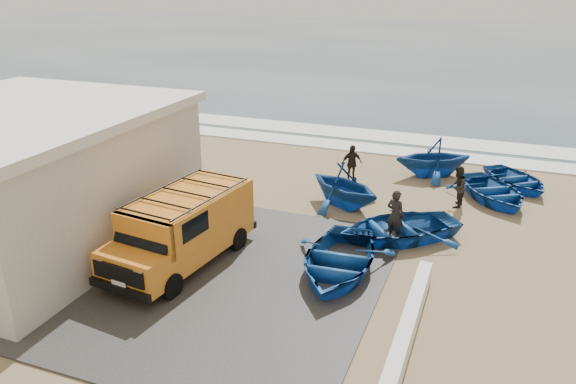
% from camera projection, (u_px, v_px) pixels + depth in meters
% --- Properties ---
extents(ground, '(160.00, 160.00, 0.00)m').
position_uv_depth(ground, '(264.00, 250.00, 17.66)').
color(ground, '#8E7752').
extents(slab, '(12.00, 10.00, 0.05)m').
position_uv_depth(slab, '(175.00, 267.00, 16.57)').
color(slab, '#3D3B38').
rests_on(slab, ground).
extents(ocean, '(180.00, 88.00, 0.01)m').
position_uv_depth(ocean, '(450.00, 48.00, 66.42)').
color(ocean, '#385166').
rests_on(ocean, ground).
extents(surf_line, '(180.00, 1.60, 0.06)m').
position_uv_depth(surf_line, '(358.00, 147.00, 28.10)').
color(surf_line, white).
rests_on(surf_line, ground).
extents(surf_wash, '(180.00, 2.20, 0.04)m').
position_uv_depth(surf_wash, '(370.00, 135.00, 30.28)').
color(surf_wash, white).
rests_on(surf_wash, ground).
extents(building, '(8.40, 9.40, 4.30)m').
position_uv_depth(building, '(18.00, 177.00, 17.63)').
color(building, silver).
rests_on(building, ground).
extents(parapet, '(0.35, 6.00, 0.55)m').
position_uv_depth(parapet, '(408.00, 328.00, 13.28)').
color(parapet, silver).
rests_on(parapet, ground).
extents(van, '(2.63, 5.34, 2.20)m').
position_uv_depth(van, '(183.00, 227.00, 16.48)').
color(van, orange).
rests_on(van, ground).
extents(boat_near_left, '(3.28, 4.41, 0.88)m').
position_uv_depth(boat_near_left, '(338.00, 260.00, 16.14)').
color(boat_near_left, '#134998').
rests_on(boat_near_left, ground).
extents(boat_near_right, '(5.03, 4.83, 0.85)m').
position_uv_depth(boat_near_right, '(398.00, 227.00, 18.23)').
color(boat_near_right, '#134998').
rests_on(boat_near_right, ground).
extents(boat_mid_left, '(4.11, 3.95, 1.67)m').
position_uv_depth(boat_mid_left, '(344.00, 185.00, 20.70)').
color(boat_mid_left, '#134998').
rests_on(boat_mid_left, ground).
extents(boat_mid_right, '(4.25, 4.62, 0.78)m').
position_uv_depth(boat_mid_right, '(493.00, 191.00, 21.40)').
color(boat_mid_right, '#134998').
rests_on(boat_mid_right, ground).
extents(boat_far_left, '(4.16, 3.97, 1.70)m').
position_uv_depth(boat_far_left, '(433.00, 157.00, 23.85)').
color(boat_far_left, '#134998').
rests_on(boat_far_left, ground).
extents(boat_far_right, '(3.89, 4.07, 0.69)m').
position_uv_depth(boat_far_right, '(516.00, 179.00, 22.73)').
color(boat_far_right, '#134998').
rests_on(boat_far_right, ground).
extents(fisherman_front, '(0.73, 0.60, 1.72)m').
position_uv_depth(fisherman_front, '(395.00, 215.00, 18.07)').
color(fisherman_front, black).
rests_on(fisherman_front, ground).
extents(fisherman_middle, '(0.69, 0.83, 1.57)m').
position_uv_depth(fisherman_middle, '(457.00, 187.00, 20.69)').
color(fisherman_middle, black).
rests_on(fisherman_middle, ground).
extents(fisherman_back, '(0.96, 0.88, 1.57)m').
position_uv_depth(fisherman_back, '(352.00, 163.00, 23.27)').
color(fisherman_back, black).
rests_on(fisherman_back, ground).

